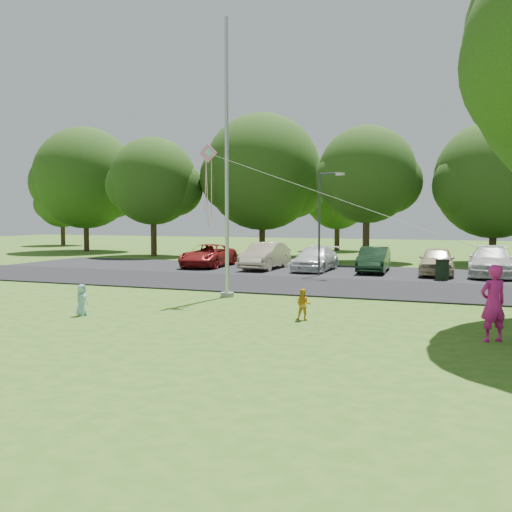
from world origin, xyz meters
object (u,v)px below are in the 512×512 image
(child_blue, at_px, (82,300))
(kite, at_px, (214,167))
(trash_can, at_px, (442,270))
(flagpole, at_px, (227,182))
(woman, at_px, (493,303))
(child_yellow, at_px, (303,305))
(street_lamp, at_px, (323,214))

(child_blue, bearing_deg, kite, -38.21)
(trash_can, bearing_deg, kite, -126.34)
(flagpole, height_order, woman, flagpole)
(trash_can, height_order, child_yellow, trash_can)
(trash_can, relative_size, kite, 0.11)
(kite, bearing_deg, woman, -20.57)
(street_lamp, xyz_separation_m, trash_can, (5.55, 0.08, -2.57))
(woman, distance_m, kite, 9.96)
(child_yellow, distance_m, kite, 6.00)
(street_lamp, bearing_deg, flagpole, -78.58)
(flagpole, xyz_separation_m, street_lamp, (1.56, 7.92, -1.10))
(woman, height_order, child_yellow, woman)
(flagpole, distance_m, street_lamp, 8.15)
(street_lamp, xyz_separation_m, child_yellow, (2.38, -11.52, -2.62))
(kite, bearing_deg, child_blue, -125.11)
(child_yellow, bearing_deg, kite, 141.50)
(flagpole, xyz_separation_m, kite, (0.16, -1.44, 0.43))
(child_blue, height_order, kite, kite)
(flagpole, xyz_separation_m, trash_can, (7.11, 8.00, -3.67))
(trash_can, bearing_deg, child_yellow, -105.30)
(flagpole, xyz_separation_m, woman, (8.85, -4.64, -3.25))
(flagpole, xyz_separation_m, child_yellow, (3.93, -3.60, -3.71))
(street_lamp, bearing_deg, child_blue, -84.39)
(street_lamp, height_order, woman, street_lamp)
(woman, height_order, child_blue, woman)
(woman, xyz_separation_m, child_blue, (-11.28, -0.54, -0.44))
(woman, bearing_deg, child_yellow, -46.18)
(child_yellow, bearing_deg, woman, -20.71)
(trash_can, xyz_separation_m, child_blue, (-9.54, -13.18, -0.03))
(trash_can, distance_m, woman, 12.77)
(flagpole, bearing_deg, child_blue, -115.15)
(child_blue, relative_size, kite, 0.10)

